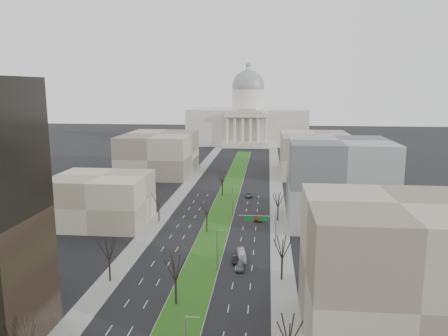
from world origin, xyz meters
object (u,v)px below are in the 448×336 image
Objects in this scene: car_grey_near at (240,267)px; car_black at (235,259)px; car_grey_far at (249,195)px; box_van at (242,255)px; car_red at (259,218)px.

car_grey_near is 4.27m from car_black.
car_grey_far is at bearing 89.44° from car_grey_near.
car_grey_near is 0.62× the size of box_van.
car_red is 30.26m from box_van.
box_van is at bearing 53.99° from car_black.
car_grey_near is 1.06× the size of car_black.
car_red is 0.76× the size of box_van.
car_black is 0.77× the size of car_red.
car_grey_near is 6.00m from box_van.
car_grey_far is (0.26, 59.50, 0.05)m from car_black.
car_black is at bearing -88.94° from car_red.
car_grey_far is at bearing 86.81° from car_black.
car_grey_near is at bearing -94.12° from car_grey_far.
car_black is (-1.33, 4.06, -0.06)m from car_grey_near.
car_black is at bearing 106.65° from car_grey_near.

